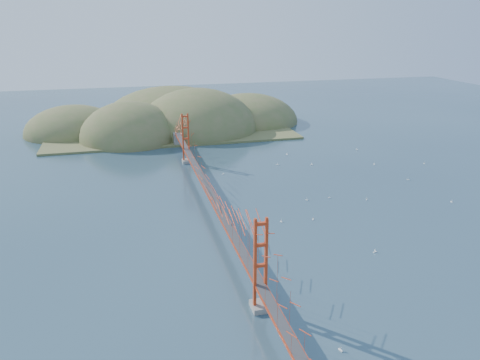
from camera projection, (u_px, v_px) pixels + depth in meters
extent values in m
plane|color=#2C4859|center=(211.00, 211.00, 82.51)|extent=(320.00, 320.00, 0.00)
cube|color=gray|center=(260.00, 306.00, 54.99)|extent=(2.00, 2.40, 0.70)
cube|color=gray|center=(187.00, 161.00, 109.81)|extent=(2.00, 2.40, 0.70)
cube|color=#B03013|center=(211.00, 194.00, 81.42)|extent=(1.40, 92.00, 0.16)
cube|color=#B03013|center=(211.00, 195.00, 81.48)|extent=(1.33, 92.00, 0.24)
cube|color=#38383A|center=(211.00, 193.00, 81.38)|extent=(1.19, 92.00, 0.03)
cube|color=gray|center=(178.00, 139.00, 124.00)|extent=(2.20, 2.60, 3.30)
cube|color=olive|center=(170.00, 129.00, 140.91)|extent=(70.00, 40.00, 0.60)
ellipsoid|color=olive|center=(131.00, 139.00, 130.88)|extent=(28.00, 28.00, 21.00)
ellipsoid|color=olive|center=(198.00, 130.00, 141.04)|extent=(36.00, 36.00, 25.00)
ellipsoid|color=olive|center=(248.00, 122.00, 152.56)|extent=(32.00, 32.00, 18.00)
ellipsoid|color=olive|center=(74.00, 133.00, 138.10)|extent=(28.00, 28.00, 16.00)
ellipsoid|color=olive|center=(172.00, 120.00, 154.25)|extent=(44.00, 44.00, 22.00)
cube|color=white|center=(367.00, 200.00, 87.65)|extent=(0.35, 0.52, 0.09)
cylinder|color=white|center=(367.00, 198.00, 87.56)|extent=(0.01, 0.01, 0.54)
cube|color=white|center=(287.00, 154.00, 116.24)|extent=(0.31, 0.63, 0.11)
cylinder|color=white|center=(287.00, 153.00, 116.13)|extent=(0.02, 0.02, 0.66)
cube|color=white|center=(223.00, 174.00, 101.81)|extent=(0.50, 0.25, 0.09)
cylinder|color=white|center=(223.00, 173.00, 101.72)|extent=(0.01, 0.01, 0.52)
cube|color=white|center=(277.00, 165.00, 108.11)|extent=(0.66, 0.38, 0.11)
cylinder|color=white|center=(278.00, 163.00, 108.00)|extent=(0.02, 0.02, 0.69)
cube|color=white|center=(424.00, 163.00, 109.07)|extent=(0.24, 0.52, 0.09)
cylinder|color=white|center=(424.00, 162.00, 108.98)|extent=(0.01, 0.01, 0.54)
cube|color=white|center=(313.00, 220.00, 79.07)|extent=(0.37, 0.56, 0.10)
cylinder|color=white|center=(313.00, 218.00, 78.97)|extent=(0.02, 0.02, 0.58)
cube|color=white|center=(307.00, 200.00, 87.46)|extent=(0.50, 0.49, 0.10)
cylinder|color=white|center=(307.00, 199.00, 87.37)|extent=(0.02, 0.02, 0.57)
cube|color=white|center=(312.00, 165.00, 108.05)|extent=(0.61, 0.29, 0.11)
cylinder|color=white|center=(312.00, 164.00, 107.94)|extent=(0.02, 0.02, 0.64)
cube|color=white|center=(341.00, 350.00, 48.19)|extent=(0.34, 0.62, 0.11)
cylinder|color=white|center=(341.00, 348.00, 48.09)|extent=(0.02, 0.02, 0.64)
cube|color=white|center=(375.00, 252.00, 68.19)|extent=(0.55, 0.24, 0.10)
cylinder|color=white|center=(375.00, 250.00, 68.09)|extent=(0.02, 0.02, 0.59)
cube|color=white|center=(452.00, 202.00, 86.59)|extent=(0.21, 0.53, 0.09)
cylinder|color=white|center=(452.00, 200.00, 86.50)|extent=(0.01, 0.01, 0.56)
cube|color=white|center=(281.00, 222.00, 78.26)|extent=(0.32, 0.52, 0.09)
cylinder|color=white|center=(281.00, 220.00, 78.17)|extent=(0.01, 0.01, 0.54)
cube|color=white|center=(357.00, 150.00, 120.14)|extent=(0.61, 0.28, 0.11)
cylinder|color=white|center=(357.00, 149.00, 120.03)|extent=(0.02, 0.02, 0.64)
cube|color=white|center=(329.00, 198.00, 88.62)|extent=(0.47, 0.41, 0.09)
cylinder|color=white|center=(329.00, 196.00, 88.53)|extent=(0.01, 0.01, 0.52)
cube|color=white|center=(374.00, 164.00, 108.41)|extent=(0.36, 0.58, 0.10)
cylinder|color=white|center=(374.00, 163.00, 108.31)|extent=(0.02, 0.02, 0.60)
cube|color=white|center=(408.00, 180.00, 98.32)|extent=(0.57, 0.56, 0.11)
cylinder|color=white|center=(408.00, 178.00, 98.22)|extent=(0.02, 0.02, 0.66)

